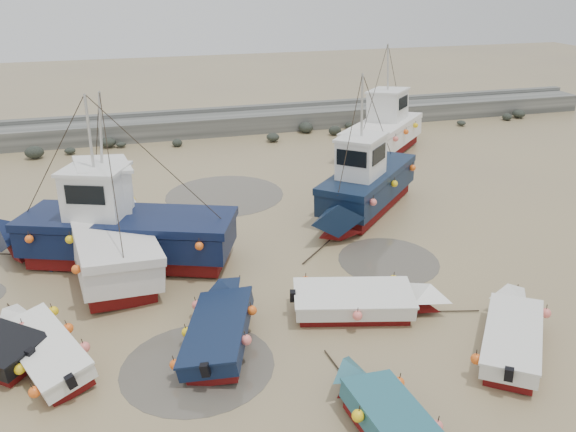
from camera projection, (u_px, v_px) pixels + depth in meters
name	position (u px, v px, depth m)	size (l,w,h in m)	color
ground	(266.00, 313.00, 18.04)	(120.00, 120.00, 0.00)	#978457
seawall	(188.00, 126.00, 37.18)	(60.00, 4.92, 1.50)	slate
puddle_a	(198.00, 366.00, 15.61)	(4.30, 4.30, 0.01)	#514C42
puddle_b	(388.00, 261.00, 21.29)	(3.80, 3.80, 0.01)	#514C42
puddle_d	(225.00, 195.00, 27.49)	(5.76, 5.76, 0.01)	#514C42
dinghy_0	(45.00, 343.00, 15.69)	(3.17, 5.67, 1.43)	maroon
dinghy_1	(224.00, 324.00, 16.54)	(3.07, 5.94, 1.43)	maroon
dinghy_2	(386.00, 414.00, 13.16)	(2.00, 5.33, 1.43)	maroon
dinghy_3	(515.00, 331.00, 16.22)	(4.38, 5.15, 1.43)	maroon
dinghy_5	(365.00, 299.00, 17.80)	(6.01, 2.90, 1.43)	maroon
cabin_boat_0	(111.00, 229.00, 20.79)	(10.72, 5.74, 6.22)	maroon
cabin_boat_1	(102.00, 226.00, 21.04)	(3.83, 10.68, 6.22)	maroon
cabin_boat_2	(364.00, 185.00, 24.89)	(7.59, 7.46, 6.22)	maroon
cabin_boat_3	(387.00, 129.00, 33.68)	(7.91, 7.73, 6.22)	maroon
person	(55.00, 270.00, 20.65)	(0.66, 0.43, 1.82)	#162034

